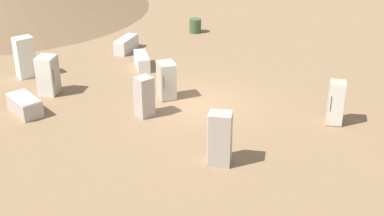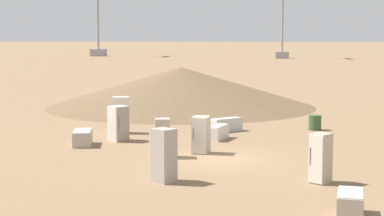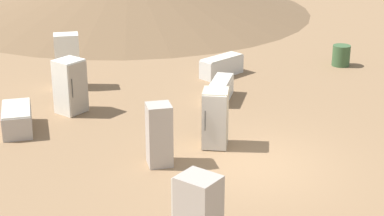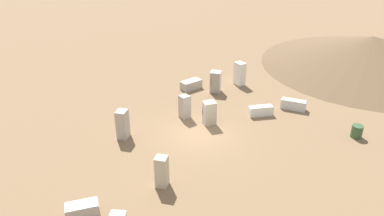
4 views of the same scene
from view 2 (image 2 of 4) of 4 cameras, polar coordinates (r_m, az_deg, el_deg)
ground_plane at (r=25.70m, az=2.32°, el=-4.54°), size 1000.00×1000.00×0.00m
dirt_mound at (r=44.42m, az=-1.01°, el=1.89°), size 18.60×18.60×2.73m
power_pylon_2 at (r=140.21m, az=8.03°, el=7.42°), size 8.36×2.87×23.88m
power_pylon_3 at (r=156.11m, az=-8.37°, el=7.83°), size 9.95×3.41×28.42m
discarded_fridge_0 at (r=25.96m, az=-2.65°, el=-2.67°), size 0.73×0.68×1.58m
discarded_fridge_1 at (r=21.82m, az=11.35°, el=-4.41°), size 0.82×0.82×1.67m
discarded_fridge_2 at (r=32.93m, az=3.06°, el=-1.51°), size 1.53×1.67×0.70m
discarded_fridge_3 at (r=29.18m, az=-9.70°, el=-2.63°), size 1.74×1.06×0.68m
discarded_fridge_4 at (r=32.51m, az=-6.32°, el=-0.62°), size 0.74×0.87×1.84m
discarded_fridge_5 at (r=30.12m, az=-6.56°, el=-1.37°), size 1.04×1.04×1.64m
discarded_fridge_6 at (r=21.57m, az=-2.56°, el=-4.23°), size 0.94×0.96×1.81m
discarded_fridge_7 at (r=30.43m, az=2.33°, el=-2.19°), size 1.71×1.00×0.67m
discarded_fridge_8 at (r=18.14m, az=13.90°, el=-8.30°), size 1.53×0.92×0.68m
discarded_fridge_9 at (r=26.81m, az=0.80°, el=-2.39°), size 0.87×0.78×1.55m
rusty_barrel at (r=34.02m, az=10.87°, el=-1.28°), size 0.66×0.66×0.78m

